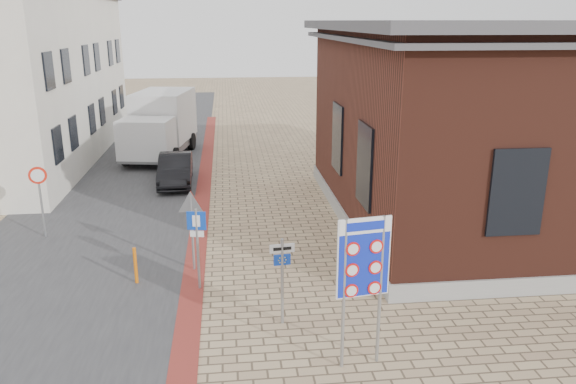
{
  "coord_description": "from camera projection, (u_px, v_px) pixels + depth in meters",
  "views": [
    {
      "loc": [
        -0.97,
        -11.33,
        6.79
      ],
      "look_at": [
        0.69,
        3.58,
        2.2
      ],
      "focal_mm": 35.0,
      "sensor_mm": 36.0,
      "label": 1
    }
  ],
  "objects": [
    {
      "name": "ground",
      "position": [
        275.0,
        330.0,
        12.85
      ],
      "size": [
        120.0,
        120.0,
        0.0
      ],
      "primitive_type": "plane",
      "color": "tan",
      "rests_on": "ground"
    },
    {
      "name": "bike_rack",
      "position": [
        366.0,
        273.0,
        15.15
      ],
      "size": [
        0.08,
        1.8,
        0.6
      ],
      "color": "slate",
      "rests_on": "ground"
    },
    {
      "name": "parking_sign",
      "position": [
        197.0,
        236.0,
        14.39
      ],
      "size": [
        0.49,
        0.13,
        2.23
      ],
      "rotation": [
        0.0,
        0.0,
        -0.19
      ],
      "color": "gray",
      "rests_on": "ground"
    },
    {
      "name": "townhouse_far",
      "position": [
        54.0,
        67.0,
        33.28
      ],
      "size": [
        7.4,
        6.4,
        8.3
      ],
      "color": "white",
      "rests_on": "ground"
    },
    {
      "name": "border_sign",
      "position": [
        364.0,
        260.0,
        10.92
      ],
      "size": [
        1.09,
        0.21,
        3.21
      ],
      "rotation": [
        0.0,
        0.0,
        0.15
      ],
      "color": "gray",
      "rests_on": "ground"
    },
    {
      "name": "box_truck",
      "position": [
        160.0,
        124.0,
        28.87
      ],
      "size": [
        3.49,
        6.58,
        3.27
      ],
      "rotation": [
        0.0,
        0.0,
        -0.17
      ],
      "color": "slate",
      "rests_on": "ground"
    },
    {
      "name": "curb_strip",
      "position": [
        202.0,
        200.0,
        22.14
      ],
      "size": [
        0.6,
        40.0,
        0.02
      ],
      "primitive_type": "cube",
      "color": "maroon",
      "rests_on": "ground"
    },
    {
      "name": "road_strip",
      "position": [
        131.0,
        170.0,
        26.52
      ],
      "size": [
        7.0,
        60.0,
        0.02
      ],
      "primitive_type": "cube",
      "color": "#38383A",
      "rests_on": "ground"
    },
    {
      "name": "essen_sign",
      "position": [
        282.0,
        269.0,
        12.76
      ],
      "size": [
        0.57,
        0.1,
        2.12
      ],
      "rotation": [
        0.0,
        0.0,
        0.1
      ],
      "color": "gray",
      "rests_on": "ground"
    },
    {
      "name": "sedan",
      "position": [
        176.0,
        169.0,
        24.19
      ],
      "size": [
        1.49,
        3.98,
        1.3
      ],
      "primitive_type": "imported",
      "rotation": [
        0.0,
        0.0,
        0.03
      ],
      "color": "black",
      "rests_on": "ground"
    },
    {
      "name": "speed_sign",
      "position": [
        40.0,
        190.0,
        17.91
      ],
      "size": [
        0.55,
        0.15,
        2.38
      ],
      "rotation": [
        0.0,
        0.0,
        0.21
      ],
      "color": "gray",
      "rests_on": "ground"
    },
    {
      "name": "brick_building",
      "position": [
        515.0,
        120.0,
        19.44
      ],
      "size": [
        13.0,
        13.0,
        6.8
      ],
      "color": "gray",
      "rests_on": "ground"
    },
    {
      "name": "townhouse_mid",
      "position": [
        18.0,
        68.0,
        27.46
      ],
      "size": [
        7.4,
        6.4,
        9.1
      ],
      "color": "white",
      "rests_on": "ground"
    },
    {
      "name": "yield_sign",
      "position": [
        191.0,
        212.0,
        15.46
      ],
      "size": [
        0.82,
        0.15,
        2.3
      ],
      "rotation": [
        0.0,
        0.0,
        -0.11
      ],
      "color": "gray",
      "rests_on": "ground"
    },
    {
      "name": "bollard",
      "position": [
        136.0,
        266.0,
        14.99
      ],
      "size": [
        0.1,
        0.1,
        1.03
      ],
      "primitive_type": "cylinder",
      "rotation": [
        0.0,
        0.0,
        -0.13
      ],
      "color": "orange",
      "rests_on": "ground"
    }
  ]
}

